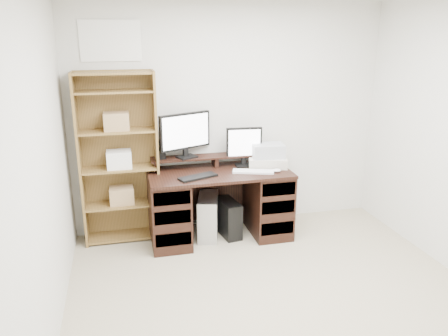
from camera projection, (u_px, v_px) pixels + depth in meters
name	position (u px, v px, depth m)	size (l,w,h in m)	color
room	(302.00, 170.00, 3.01)	(3.54, 4.04, 2.54)	tan
desk	(219.00, 203.00, 4.74)	(1.50, 0.70, 0.75)	black
riser_shelf	(215.00, 158.00, 4.79)	(1.40, 0.22, 0.12)	black
monitor_wide	(185.00, 133.00, 4.63)	(0.57, 0.27, 0.48)	black
monitor_small	(244.00, 145.00, 4.76)	(0.39, 0.16, 0.43)	black
speaker	(160.00, 149.00, 4.62)	(0.08, 0.08, 0.21)	black
keyboard_black	(198.00, 177.00, 4.41)	(0.40, 0.13, 0.02)	black
keyboard_white	(253.00, 172.00, 4.59)	(0.43, 0.13, 0.02)	white
mouse	(277.00, 170.00, 4.59)	(0.09, 0.06, 0.04)	white
printer	(268.00, 162.00, 4.80)	(0.41, 0.31, 0.10)	beige
basket	(268.00, 151.00, 4.76)	(0.34, 0.24, 0.15)	#A4A8AF
tower_silver	(208.00, 216.00, 4.78)	(0.21, 0.47, 0.47)	#AFB1B6
tower_black	(228.00, 218.00, 4.82)	(0.23, 0.42, 0.40)	black
bookshelf	(119.00, 157.00, 4.54)	(0.80, 0.30, 1.80)	olive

